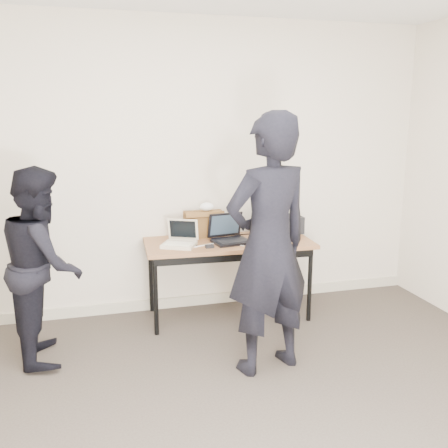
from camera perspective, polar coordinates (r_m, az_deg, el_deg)
name	(u,v)px	position (r m, az deg, el deg)	size (l,w,h in m)	color
room	(287,215)	(2.55, 7.25, 0.99)	(4.60, 4.60, 2.80)	#3F3730
desk	(229,248)	(4.52, 0.56, -2.72)	(1.53, 0.72, 0.72)	brown
laptop_beige	(180,241)	(4.37, -5.05, -1.92)	(0.36, 0.36, 0.22)	beige
laptop_center	(229,235)	(4.49, 0.60, -1.31)	(0.36, 0.35, 0.25)	black
laptop_right	(275,228)	(4.77, 5.81, -0.51)	(0.46, 0.45, 0.25)	black
leather_satchel	(204,223)	(4.65, -2.32, 0.06)	(0.36, 0.18, 0.25)	brown
tissue	(207,207)	(4.62, -1.99, 1.99)	(0.13, 0.10, 0.08)	white
equipment_box	(286,224)	(4.86, 7.12, -0.01)	(0.28, 0.24, 0.16)	black
power_brick	(210,246)	(4.29, -1.66, -2.57)	(0.07, 0.04, 0.03)	black
cables	(234,241)	(4.51, 1.13, -1.92)	(1.15, 0.41, 0.01)	black
person_typist	(268,246)	(3.54, 5.10, -2.49)	(0.68, 0.45, 1.88)	black
person_observer	(43,264)	(4.01, -20.00, -4.33)	(0.72, 0.56, 1.48)	black
baseboard	(198,300)	(4.98, -3.03, -8.66)	(4.50, 0.03, 0.10)	#B9B099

